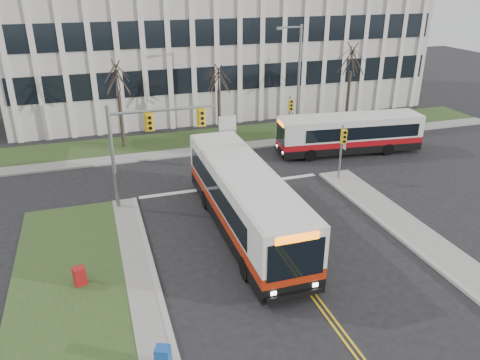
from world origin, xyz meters
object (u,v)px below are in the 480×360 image
at_px(directory_sign, 227,126).
at_px(newspaper_box_red, 80,277).
at_px(bus_cross, 349,135).
at_px(streetlight, 297,76).
at_px(bus_main, 244,202).
at_px(newspaper_box_blue, 163,358).

distance_m(directory_sign, newspaper_box_red, 21.32).
bearing_deg(bus_cross, streetlight, -147.27).
bearing_deg(newspaper_box_red, bus_main, 0.75).
height_order(bus_main, newspaper_box_red, bus_main).
relative_size(streetlight, directory_sign, 4.60).
relative_size(bus_cross, newspaper_box_blue, 11.60).
relative_size(directory_sign, newspaper_box_red, 2.11).
height_order(directory_sign, bus_main, bus_main).
xyz_separation_m(directory_sign, newspaper_box_red, (-12.00, -17.61, -0.70)).
distance_m(bus_main, newspaper_box_red, 8.87).
distance_m(streetlight, bus_main, 16.94).
height_order(bus_cross, newspaper_box_red, bus_cross).
height_order(streetlight, bus_cross, streetlight).
distance_m(streetlight, bus_cross, 6.55).
bearing_deg(bus_main, directory_sign, 76.92).
relative_size(streetlight, newspaper_box_blue, 9.68).
bearing_deg(newspaper_box_blue, streetlight, 79.37).
bearing_deg(newspaper_box_blue, bus_main, 78.58).
bearing_deg(bus_main, streetlight, 56.88).
bearing_deg(newspaper_box_red, directory_sign, 40.34).
height_order(streetlight, directory_sign, streetlight).
relative_size(streetlight, newspaper_box_red, 9.68).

